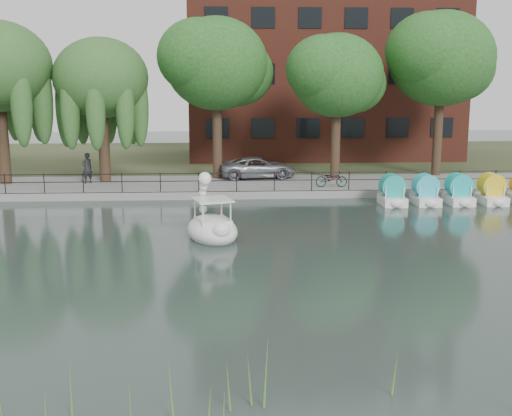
{
  "coord_description": "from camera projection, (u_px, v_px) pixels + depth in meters",
  "views": [
    {
      "loc": [
        -0.89,
        -20.21,
        6.11
      ],
      "look_at": [
        0.5,
        4.0,
        1.3
      ],
      "focal_mm": 45.0,
      "sensor_mm": 36.0,
      "label": 1
    }
  ],
  "objects": [
    {
      "name": "pedal_boat_row",
      "position": [
        475.0,
        192.0,
        32.37
      ],
      "size": [
        9.65,
        1.7,
        1.4
      ],
      "color": "white",
      "rests_on": "ground_plane"
    },
    {
      "name": "swan_boat",
      "position": [
        212.0,
        225.0,
        25.25
      ],
      "size": [
        2.65,
        3.38,
        2.52
      ],
      "rotation": [
        0.0,
        0.0,
        0.29
      ],
      "color": "white",
      "rests_on": "ground_plane"
    },
    {
      "name": "pedestrian",
      "position": [
        87.0,
        166.0,
        36.33
      ],
      "size": [
        0.85,
        0.84,
        1.98
      ],
      "primitive_type": "imported",
      "rotation": [
        0.0,
        0.0,
        3.88
      ],
      "color": "black",
      "rests_on": "promenade"
    },
    {
      "name": "willow_mid",
      "position": [
        101.0,
        79.0,
        36.04
      ],
      "size": [
        5.32,
        5.32,
        8.15
      ],
      "color": "#473323",
      "rests_on": "promenade"
    },
    {
      "name": "broadleaf_center",
      "position": [
        216.0,
        64.0,
        37.23
      ],
      "size": [
        6.0,
        6.0,
        9.25
      ],
      "color": "#473323",
      "rests_on": "promenade"
    },
    {
      "name": "reed_bank",
      "position": [
        380.0,
        388.0,
        11.72
      ],
      "size": [
        24.0,
        2.4,
        1.2
      ],
      "color": "#669938",
      "rests_on": "ground_plane"
    },
    {
      "name": "promenade",
      "position": [
        235.0,
        186.0,
        36.66
      ],
      "size": [
        40.0,
        6.0,
        0.4
      ],
      "primitive_type": "cube",
      "color": "gray",
      "rests_on": "ground_plane"
    },
    {
      "name": "broadleaf_far",
      "position": [
        442.0,
        59.0,
        38.41
      ],
      "size": [
        6.3,
        6.3,
        9.71
      ],
      "color": "#473323",
      "rests_on": "promenade"
    },
    {
      "name": "bicycle",
      "position": [
        331.0,
        178.0,
        35.11
      ],
      "size": [
        0.66,
        1.74,
        1.0
      ],
      "primitive_type": "imported",
      "rotation": [
        0.0,
        0.0,
        1.53
      ],
      "color": "gray",
      "rests_on": "promenade"
    },
    {
      "name": "land_strip",
      "position": [
        231.0,
        158.0,
        50.37
      ],
      "size": [
        60.0,
        22.0,
        0.36
      ],
      "primitive_type": "cube",
      "color": "#47512D",
      "rests_on": "ground_plane"
    },
    {
      "name": "railing",
      "position": [
        237.0,
        177.0,
        33.78
      ],
      "size": [
        32.0,
        0.05,
        1.0
      ],
      "color": "black",
      "rests_on": "promenade"
    },
    {
      "name": "apartment_building",
      "position": [
        321.0,
        38.0,
        48.95
      ],
      "size": [
        20.0,
        10.07,
        18.0
      ],
      "color": "#4C1E16",
      "rests_on": "land_strip"
    },
    {
      "name": "kerb",
      "position": [
        237.0,
        195.0,
        33.77
      ],
      "size": [
        40.0,
        0.25,
        0.4
      ],
      "primitive_type": "cube",
      "color": "gray",
      "rests_on": "ground_plane"
    },
    {
      "name": "minivan",
      "position": [
        258.0,
        166.0,
        38.3
      ],
      "size": [
        2.91,
        5.37,
        1.43
      ],
      "primitive_type": "imported",
      "rotation": [
        0.0,
        0.0,
        1.68
      ],
      "color": "gray",
      "rests_on": "promenade"
    },
    {
      "name": "ground_plane",
      "position": [
        248.0,
        271.0,
        21.03
      ],
      "size": [
        120.0,
        120.0,
        0.0
      ],
      "primitive_type": "plane",
      "color": "#3C4A46"
    },
    {
      "name": "broadleaf_right",
      "position": [
        337.0,
        76.0,
        37.26
      ],
      "size": [
        5.4,
        5.4,
        8.32
      ],
      "color": "#473323",
      "rests_on": "promenade"
    }
  ]
}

